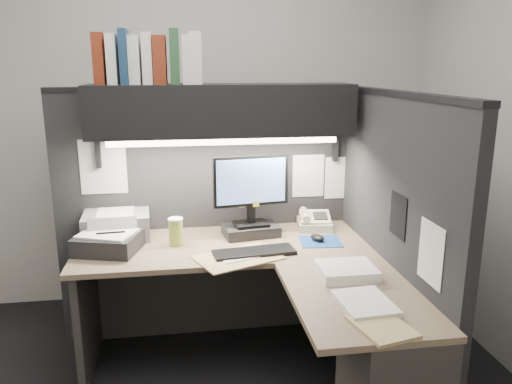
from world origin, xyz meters
TOP-DOWN VIEW (x-y plane):
  - wall_back at (0.00, 1.50)m, footprint 3.50×0.04m
  - wall_front at (0.00, -1.50)m, footprint 3.50×0.04m
  - partition_back at (0.03, 0.93)m, footprint 1.90×0.06m
  - partition_right at (0.98, 0.18)m, footprint 0.06×1.50m
  - desk at (0.43, -0.00)m, footprint 1.70×1.53m
  - overhead_shelf at (0.12, 0.75)m, footprint 1.55×0.34m
  - task_light_tube at (0.12, 0.61)m, footprint 1.32×0.04m
  - monitor at (0.29, 0.69)m, footprint 0.46×0.25m
  - keyboard at (0.26, 0.37)m, footprint 0.47×0.21m
  - mousepad at (0.68, 0.51)m, footprint 0.26×0.24m
  - mouse at (0.67, 0.52)m, footprint 0.10×0.12m
  - telephone at (0.72, 0.77)m, footprint 0.24×0.25m
  - coffee_cup at (-0.17, 0.58)m, footprint 0.09×0.09m
  - printer at (-0.53, 0.79)m, footprint 0.41×0.36m
  - notebook_stack at (-0.55, 0.54)m, footprint 0.40×0.36m
  - open_folder at (0.17, 0.32)m, footprint 0.52×0.44m
  - paper_stack_a at (0.67, 0.00)m, footprint 0.28×0.24m
  - paper_stack_b at (0.65, -0.33)m, footprint 0.24×0.29m
  - manila_stack at (0.65, -0.52)m, footprint 0.25×0.29m
  - binder_row at (-0.28, 0.76)m, footprint 0.59×0.26m
  - pinned_papers at (0.42, 0.56)m, footprint 1.76×1.31m

SIDE VIEW (x-z plane):
  - desk at x=0.43m, z-range 0.08..0.81m
  - mousepad at x=0.68m, z-range 0.73..0.73m
  - open_folder at x=0.17m, z-range 0.73..0.74m
  - manila_stack at x=0.65m, z-range 0.73..0.74m
  - keyboard at x=0.26m, z-range 0.73..0.75m
  - paper_stack_b at x=0.65m, z-range 0.73..0.76m
  - mouse at x=0.67m, z-range 0.73..0.77m
  - paper_stack_a at x=0.67m, z-range 0.73..0.78m
  - telephone at x=0.72m, z-range 0.73..0.82m
  - notebook_stack at x=-0.55m, z-range 0.73..0.83m
  - partition_back at x=0.03m, z-range 0.00..1.60m
  - partition_right at x=0.98m, z-range 0.00..1.60m
  - coffee_cup at x=-0.17m, z-range 0.73..0.88m
  - printer at x=-0.53m, z-range 0.73..0.89m
  - monitor at x=0.29m, z-range 0.68..1.18m
  - pinned_papers at x=0.42m, z-range 0.80..1.31m
  - task_light_tube at x=0.12m, z-range 1.31..1.35m
  - wall_back at x=0.00m, z-range 0.00..2.70m
  - wall_front at x=0.00m, z-range 0.00..2.70m
  - overhead_shelf at x=0.12m, z-range 1.35..1.65m
  - binder_row at x=-0.28m, z-range 1.64..1.94m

